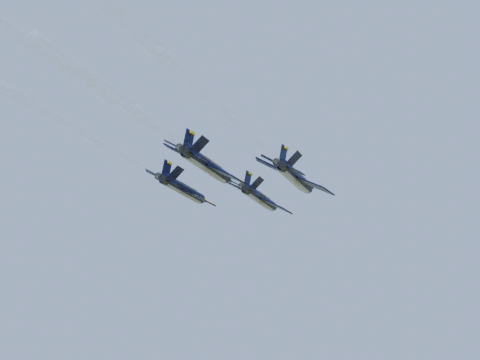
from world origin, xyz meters
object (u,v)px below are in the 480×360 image
(jet_right, at_px, (296,178))
(jet_slot, at_px, (208,166))
(jet_left, at_px, (184,190))
(jet_lead, at_px, (260,198))

(jet_right, xyz_separation_m, jet_slot, (-11.54, -11.83, 0.00))
(jet_left, relative_size, jet_slot, 1.00)
(jet_lead, bearing_deg, jet_left, -129.21)
(jet_left, height_order, jet_slot, same)
(jet_lead, relative_size, jet_slot, 1.00)
(jet_right, height_order, jet_slot, same)
(jet_right, relative_size, jet_slot, 1.00)
(jet_slot, bearing_deg, jet_left, 127.98)
(jet_lead, distance_m, jet_slot, 26.87)
(jet_left, bearing_deg, jet_lead, 50.79)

